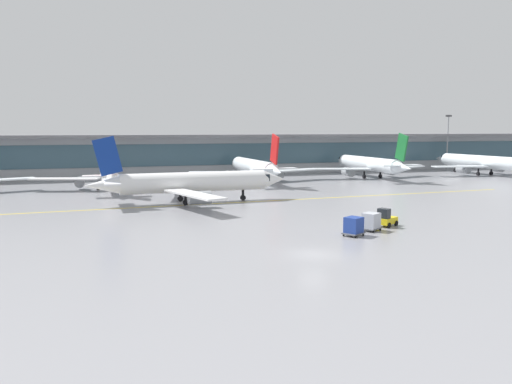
# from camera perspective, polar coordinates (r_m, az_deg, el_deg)

# --- Properties ---
(ground_plane) EXTENTS (400.00, 400.00, 0.00)m
(ground_plane) POSITION_cam_1_polar(r_m,az_deg,el_deg) (44.22, 6.53, -7.11)
(ground_plane) COLOR gray
(taxiway_centreline_stripe) EXTENTS (109.96, 3.60, 0.01)m
(taxiway_centreline_stripe) POSITION_cam_1_polar(r_m,az_deg,el_deg) (73.03, -6.71, -1.42)
(taxiway_centreline_stripe) COLOR yellow
(taxiway_centreline_stripe) RESTS_ON ground_plane
(terminal_concourse) EXTENTS (217.09, 11.00, 9.60)m
(terminal_concourse) POSITION_cam_1_polar(r_m,az_deg,el_deg) (120.78, -9.33, 4.27)
(terminal_concourse) COLOR #9EA3A8
(terminal_concourse) RESTS_ON ground_plane
(gate_airplane_2) EXTENTS (27.14, 29.09, 9.66)m
(gate_airplane_2) POSITION_cam_1_polar(r_m,az_deg,el_deg) (95.22, -16.47, 2.09)
(gate_airplane_2) COLOR white
(gate_airplane_2) RESTS_ON ground_plane
(gate_airplane_3) EXTENTS (28.20, 30.25, 10.04)m
(gate_airplane_3) POSITION_cam_1_polar(r_m,az_deg,el_deg) (103.70, -0.22, 2.84)
(gate_airplane_3) COLOR white
(gate_airplane_3) RESTS_ON ground_plane
(gate_airplane_4) EXTENTS (28.39, 30.46, 10.11)m
(gate_airplane_4) POSITION_cam_1_polar(r_m,az_deg,el_deg) (115.17, 12.80, 3.11)
(gate_airplane_4) COLOR white
(gate_airplane_4) RESTS_ON ground_plane
(gate_airplane_5) EXTENTS (28.31, 30.54, 10.11)m
(gate_airplane_5) POSITION_cam_1_polar(r_m,az_deg,el_deg) (131.19, 24.27, 3.13)
(gate_airplane_5) COLOR white
(gate_airplane_5) RESTS_ON ground_plane
(taxiing_regional_jet) EXTENTS (30.10, 28.02, 9.98)m
(taxiing_regional_jet) POSITION_cam_1_polar(r_m,az_deg,el_deg) (74.51, -7.33, 1.06)
(taxiing_regional_jet) COLOR white
(taxiing_regional_jet) RESTS_ON ground_plane
(baggage_tug) EXTENTS (2.95, 2.54, 2.10)m
(baggage_tug) POSITION_cam_1_polar(r_m,az_deg,el_deg) (58.08, 14.63, -2.95)
(baggage_tug) COLOR yellow
(baggage_tug) RESTS_ON ground_plane
(cargo_dolly_lead) EXTENTS (2.61, 2.42, 1.94)m
(cargo_dolly_lead) POSITION_cam_1_polar(r_m,az_deg,el_deg) (55.21, 13.01, -3.25)
(cargo_dolly_lead) COLOR #595B60
(cargo_dolly_lead) RESTS_ON ground_plane
(cargo_dolly_trailing) EXTENTS (2.61, 2.42, 1.94)m
(cargo_dolly_trailing) POSITION_cam_1_polar(r_m,az_deg,el_deg) (52.24, 11.08, -3.79)
(cargo_dolly_trailing) COLOR #595B60
(cargo_dolly_trailing) RESTS_ON ground_plane
(apron_light_mast_1) EXTENTS (1.80, 0.36, 14.64)m
(apron_light_mast_1) POSITION_cam_1_polar(r_m,az_deg,el_deg) (144.46, 21.02, 5.58)
(apron_light_mast_1) COLOR gray
(apron_light_mast_1) RESTS_ON ground_plane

